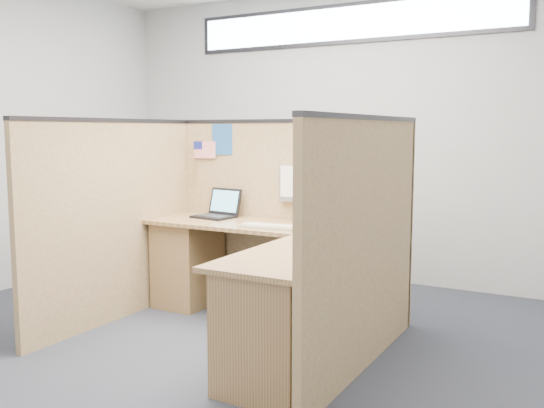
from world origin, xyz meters
The scene contains 14 objects.
floor centered at (0.00, 0.00, 0.00)m, with size 5.00×5.00×0.00m, color #20232D.
wall_back centered at (0.00, 2.25, 1.40)m, with size 5.00×5.00×0.00m, color #AAADAF.
clerestory_window centered at (0.00, 2.23, 2.45)m, with size 3.30×0.04×0.38m.
cubicle_partitions centered at (0.00, 0.43, 0.77)m, with size 2.06×1.83×1.53m.
l_desk centered at (0.18, 0.29, 0.39)m, with size 1.95×1.75×0.73m.
laptop centered at (-0.55, 0.83, 0.79)m, with size 0.34×0.34×0.23m.
keyboard centered at (0.11, 0.51, 0.74)m, with size 0.45×0.19×0.03m.
mouse centered at (0.72, 0.51, 0.75)m, with size 0.11×0.07×0.05m, color #BABABF.
hand_forearm centered at (0.73, 0.37, 0.77)m, with size 0.11×0.40×0.08m.
blue_poster centered at (-0.60, 0.97, 1.36)m, with size 0.19×0.00×0.26m, color #1E4E8B.
american_flag centered at (-0.80, 0.96, 1.26)m, with size 0.23×0.01×0.39m.
file_holder centered at (0.09, 0.94, 1.03)m, with size 0.23×0.05×0.29m.
paper_left centered at (0.45, 0.97, 1.09)m, with size 0.22×0.00×0.28m, color white.
paper_right centered at (0.35, 0.97, 1.08)m, with size 0.20×0.00×0.26m, color white.
Camera 1 is at (2.25, -3.28, 1.44)m, focal length 40.00 mm.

